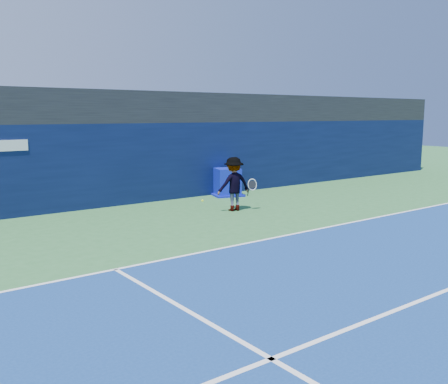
{
  "coord_description": "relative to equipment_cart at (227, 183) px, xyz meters",
  "views": [
    {
      "loc": [
        -9.36,
        -6.73,
        3.33
      ],
      "look_at": [
        -0.41,
        5.2,
        1.0
      ],
      "focal_mm": 40.0,
      "sensor_mm": 36.0,
      "label": 1
    }
  ],
  "objects": [
    {
      "name": "ground",
      "position": [
        -2.97,
        -9.5,
        -0.52
      ],
      "size": [
        80.0,
        80.0,
        0.0
      ],
      "primitive_type": "plane",
      "color": "#2F6A35",
      "rests_on": "ground"
    },
    {
      "name": "baseline",
      "position": [
        -2.97,
        -6.5,
        -0.51
      ],
      "size": [
        24.0,
        0.1,
        0.01
      ],
      "primitive_type": "cube",
      "color": "white",
      "rests_on": "ground"
    },
    {
      "name": "stadium_band",
      "position": [
        -2.97,
        2.0,
        3.08
      ],
      "size": [
        36.0,
        3.0,
        1.2
      ],
      "primitive_type": "cube",
      "color": "black",
      "rests_on": "back_wall_assembly"
    },
    {
      "name": "back_wall_assembly",
      "position": [
        -2.98,
        1.0,
        0.98
      ],
      "size": [
        36.0,
        1.03,
        3.0
      ],
      "color": "#0A1439",
      "rests_on": "ground"
    },
    {
      "name": "equipment_cart",
      "position": [
        0.0,
        0.0,
        0.0
      ],
      "size": [
        1.48,
        1.48,
        1.13
      ],
      "color": "#0B17A6",
      "rests_on": "ground"
    },
    {
      "name": "tennis_player",
      "position": [
        -1.79,
        -2.74,
        0.42
      ],
      "size": [
        1.41,
        0.86,
        1.87
      ],
      "color": "silver",
      "rests_on": "ground"
    },
    {
      "name": "tennis_ball",
      "position": [
        -4.66,
        -5.01,
        0.45
      ],
      "size": [
        0.06,
        0.06,
        0.06
      ],
      "color": "#E5F71B",
      "rests_on": "ground"
    }
  ]
}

